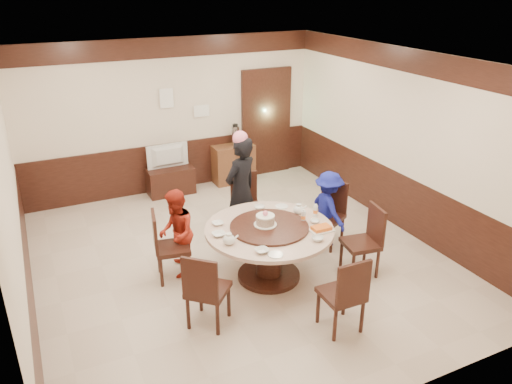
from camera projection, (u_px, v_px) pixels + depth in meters
name	position (u px, v px, depth m)	size (l,w,h in m)	color
room	(239.00, 190.00, 6.79)	(6.00, 6.04, 2.84)	beige
banquet_table	(269.00, 242.00, 6.55)	(1.68, 1.68, 0.78)	black
chair_0	(327.00, 225.00, 7.50)	(0.60, 0.60, 0.97)	black
chair_1	(245.00, 215.00, 7.82)	(0.56, 0.56, 0.97)	black
chair_2	(172.00, 258.00, 6.63)	(0.52, 0.51, 0.97)	black
chair_3	(208.00, 301.00, 5.74)	(0.62, 0.62, 0.97)	black
chair_4	(341.00, 306.00, 5.66)	(0.45, 0.46, 0.97)	black
chair_5	(361.00, 253.00, 6.75)	(0.51, 0.50, 0.97)	black
person_standing	(241.00, 191.00, 7.39)	(0.60, 0.40, 1.66)	black
person_red	(176.00, 233.00, 6.63)	(0.59, 0.46, 1.21)	#A02415
person_blue	(328.00, 209.00, 7.39)	(0.75, 0.43, 1.16)	navy
birthday_cake	(265.00, 220.00, 6.45)	(0.30, 0.30, 0.20)	white
teapot_left	(229.00, 240.00, 6.05)	(0.17, 0.15, 0.13)	white
teapot_right	(299.00, 210.00, 6.83)	(0.17, 0.15, 0.13)	white
bowl_0	(218.00, 223.00, 6.54)	(0.15, 0.15, 0.04)	white
bowl_1	(318.00, 239.00, 6.15)	(0.15, 0.15, 0.05)	white
bowl_2	(262.00, 251.00, 5.88)	(0.17, 0.17, 0.04)	white
bowl_3	(315.00, 221.00, 6.60)	(0.12, 0.12, 0.04)	white
bowl_4	(219.00, 234.00, 6.26)	(0.17, 0.17, 0.04)	white
bowl_5	(259.00, 208.00, 6.98)	(0.15, 0.15, 0.05)	white
saucer_near	(275.00, 255.00, 5.83)	(0.18, 0.18, 0.01)	white
saucer_far	(282.00, 206.00, 7.06)	(0.18, 0.18, 0.01)	white
shrimp_platter	(321.00, 229.00, 6.38)	(0.30, 0.20, 0.06)	white
bottle_0	(303.00, 216.00, 6.59)	(0.06, 0.06, 0.16)	silver
bottle_1	(315.00, 211.00, 6.75)	(0.06, 0.06, 0.16)	silver
tv_stand	(171.00, 181.00, 9.30)	(0.85, 0.45, 0.50)	black
television	(169.00, 157.00, 9.11)	(0.77, 0.10, 0.45)	#949497
side_cabinet	(233.00, 164.00, 9.79)	(0.80, 0.40, 0.75)	brown
thermos	(235.00, 136.00, 9.59)	(0.15, 0.15, 0.38)	silver
notice_left	(167.00, 98.00, 8.92)	(0.25, 0.00, 0.35)	white
notice_right	(202.00, 111.00, 9.29)	(0.30, 0.00, 0.22)	white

